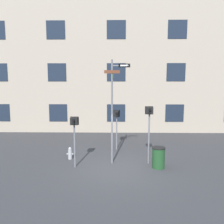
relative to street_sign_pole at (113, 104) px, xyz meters
The scene contains 8 objects.
ground_plane 3.14m from the street_sign_pole, 80.00° to the right, with size 60.00×60.00×0.00m, color #38383A.
building_facade 8.29m from the street_sign_pole, 88.90° to the left, with size 24.00×0.63×13.25m.
street_sign_pole is the anchor object (origin of this frame).
pedestrian_signal_left 2.22m from the street_sign_pole, 162.87° to the right, with size 0.40×0.40×2.45m.
pedestrian_signal_right 1.94m from the street_sign_pole, ahead, with size 0.40×0.40×2.90m.
pedestrian_signal_across 2.63m from the street_sign_pole, 85.80° to the left, with size 0.39×0.40×2.43m.
fire_hydrant 3.62m from the street_sign_pole, 165.70° to the left, with size 0.36×0.20×0.65m.
trash_bin 3.37m from the street_sign_pole, 14.63° to the right, with size 0.63×0.63×1.00m.
Camera 1 is at (-0.01, -9.87, 3.95)m, focal length 35.00 mm.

